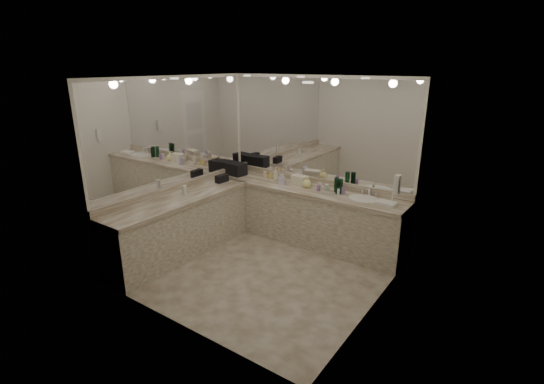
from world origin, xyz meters
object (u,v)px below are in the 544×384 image
Objects in this scene: soap_bottle_b at (282,179)px; sink at (364,199)px; cream_cosmetic_case at (300,180)px; hand_towel at (386,203)px; black_toiletry_bag at (235,168)px; soap_bottle_c at (307,182)px; wall_phone at (397,185)px; soap_bottle_a at (276,174)px.

sink is at bearing 3.73° from soap_bottle_b.
cream_cosmetic_case is 0.98× the size of hand_towel.
cream_cosmetic_case is (1.25, 0.13, -0.03)m from black_toiletry_bag.
black_toiletry_bag is 2.73m from hand_towel.
soap_bottle_b is 0.42m from soap_bottle_c.
black_toiletry_bag is 1.42m from soap_bottle_c.
sink is at bearing 140.43° from wall_phone.
soap_bottle_c is at bearing -10.64° from cream_cosmetic_case.
wall_phone is at bearing -11.84° from soap_bottle_b.
wall_phone is at bearing -14.70° from soap_bottle_a.
cream_cosmetic_case is 0.47m from soap_bottle_a.
sink is 0.91m from wall_phone.
soap_bottle_c is (-1.31, 0.06, 0.07)m from hand_towel.
wall_phone reaches higher than soap_bottle_b.
sink is at bearing -0.90° from soap_bottle_c.
soap_bottle_a reaches higher than cream_cosmetic_case.
soap_bottle_c is (1.42, 0.06, -0.02)m from black_toiletry_bag.
soap_bottle_b reaches higher than cream_cosmetic_case.
soap_bottle_b is (-1.96, 0.41, -0.35)m from wall_phone.
soap_bottle_a is at bearing 177.26° from sink.
black_toiletry_bag reaches higher than soap_bottle_a.
hand_towel is 1.39× the size of soap_bottle_b.
sink is 2.41× the size of soap_bottle_c.
soap_bottle_a is at bearing 144.72° from soap_bottle_b.
cream_cosmetic_case is (-1.12, 0.08, 0.08)m from sink.
sink is at bearing 1.03° from black_toiletry_bag.
black_toiletry_bag is at bearing -171.37° from soap_bottle_a.
cream_cosmetic_case reaches higher than hand_towel.
black_toiletry_bag is (-2.98, 0.46, -0.34)m from wall_phone.
soap_bottle_b reaches higher than sink.
soap_bottle_a is (-1.59, 0.08, 0.11)m from sink.
cream_cosmetic_case is at bearing 174.90° from hand_towel.
black_toiletry_bag is 0.79m from soap_bottle_a.
wall_phone reaches higher than soap_bottle_a.
wall_phone is 1.11× the size of soap_bottle_a.
hand_towel is at bearing 1.36° from soap_bottle_b.
soap_bottle_a is at bearing 165.30° from wall_phone.
black_toiletry_bag is at bearing 179.89° from hand_towel.
hand_towel is (0.35, -0.05, 0.03)m from sink.
cream_cosmetic_case reaches higher than sink.
sink is 2.03× the size of soap_bottle_a.
wall_phone reaches higher than sink.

